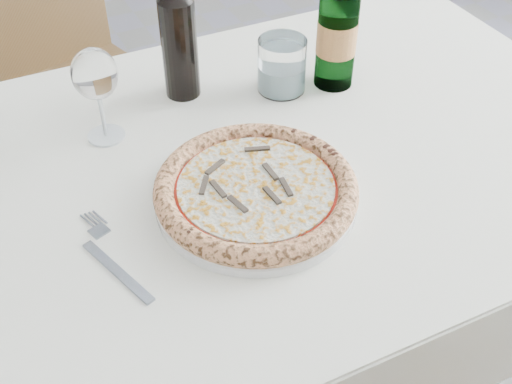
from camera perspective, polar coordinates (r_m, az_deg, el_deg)
dining_table at (r=1.09m, az=-2.38°, el=-1.27°), size 1.40×0.85×0.76m
chair_far at (r=1.80m, az=-17.45°, el=10.84°), size 0.56×0.56×0.93m
plate at (r=0.95m, az=-0.00°, el=-0.50°), size 0.30×0.30×0.02m
pizza at (r=0.94m, az=-0.00°, el=0.29°), size 0.30×0.30×0.03m
fork at (r=0.90m, az=-12.72°, el=-5.77°), size 0.06×0.21×0.00m
wine_glass at (r=1.05m, az=-14.13°, el=9.94°), size 0.07×0.07×0.16m
tumbler at (r=1.18m, az=2.30°, el=10.90°), size 0.09×0.09×0.10m
beer_bottle at (r=1.18m, az=7.27°, el=14.25°), size 0.07×0.07×0.28m
wine_bottle at (r=1.15m, az=-6.88°, el=13.38°), size 0.06×0.06×0.26m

